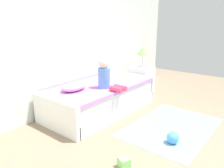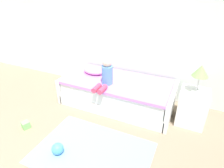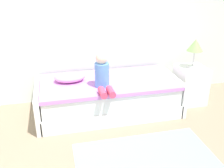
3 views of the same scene
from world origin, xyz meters
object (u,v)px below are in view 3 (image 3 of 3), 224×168
child_figure (103,74)px  table_lamp (195,47)px  pillow (70,77)px  bed (108,96)px  nightstand (190,85)px

child_figure → table_lamp: bearing=8.1°
pillow → child_figure: bearing=-37.7°
bed → pillow: bearing=169.7°
bed → child_figure: 0.53m
nightstand → table_lamp: (0.00, -0.00, 0.64)m
bed → table_lamp: table_lamp is taller
nightstand → pillow: size_ratio=1.36×
bed → child_figure: (-0.13, -0.23, 0.46)m
table_lamp → pillow: bearing=176.4°
table_lamp → child_figure: size_ratio=0.88×
table_lamp → child_figure: (-1.48, -0.21, -0.23)m
pillow → bed: bearing=-10.3°
bed → nightstand: bearing=-0.8°
table_lamp → child_figure: bearing=-171.9°
table_lamp → pillow: 1.94m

